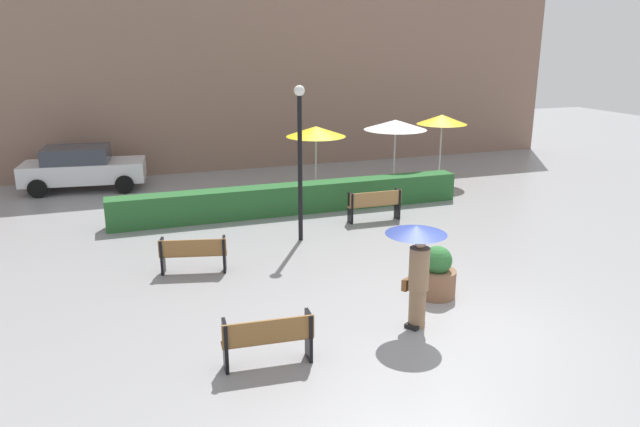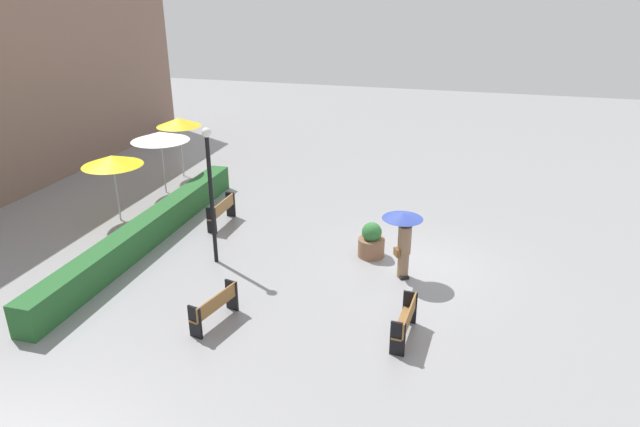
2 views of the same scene
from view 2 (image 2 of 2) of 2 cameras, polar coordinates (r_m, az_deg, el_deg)
ground_plane at (r=16.89m, az=9.21°, el=-5.56°), size 60.00×60.00×0.00m
bench_back_row at (r=19.70m, az=-9.90°, el=0.37°), size 1.65×0.36×0.92m
bench_far_left at (r=14.20m, az=-10.60°, el=-9.20°), size 1.57×0.69×0.84m
bench_near_left at (r=13.56m, az=8.70°, el=-10.63°), size 1.54×0.45×0.87m
pedestrian_with_umbrella at (r=15.81m, az=8.45°, el=-2.00°), size 1.14×1.14×1.98m
planter_pot at (r=17.29m, az=5.24°, el=-2.87°), size 0.82×0.82×1.11m
lamp_post at (r=16.41m, az=-11.08°, el=3.06°), size 0.28×0.28×4.14m
patio_umbrella_yellow at (r=20.51m, az=-20.36°, el=5.06°), size 2.06×2.06×2.38m
patio_umbrella_white at (r=22.78m, az=-15.93°, el=7.55°), size 2.25×2.25×2.49m
patio_umbrella_yellow_far at (r=24.65m, az=-14.16°, el=8.97°), size 1.86×1.86×2.55m
hedge_strip at (r=18.87m, az=-17.09°, el=-1.67°), size 11.13×0.70×0.91m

